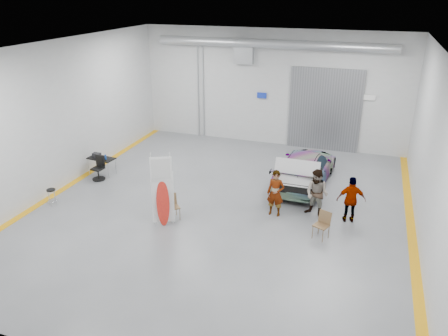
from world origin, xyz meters
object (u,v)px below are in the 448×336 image
(person_b, at_px, (317,194))
(work_table, at_px, (100,158))
(surfboard_display, at_px, (160,196))
(shop_stool, at_px, (52,197))
(person_c, at_px, (351,200))
(sedan_car, at_px, (305,167))
(folding_chair_near, at_px, (173,212))
(office_chair, at_px, (99,169))
(folding_chair_far, at_px, (321,230))
(person_a, at_px, (276,193))

(person_b, xyz_separation_m, work_table, (-9.76, 0.85, -0.14))
(surfboard_display, bearing_deg, work_table, 120.77)
(surfboard_display, height_order, shop_stool, surfboard_display)
(person_b, height_order, person_c, person_b)
(sedan_car, relative_size, surfboard_display, 1.83)
(folding_chair_near, relative_size, office_chair, 0.87)
(sedan_car, height_order, work_table, sedan_car)
(person_b, distance_m, person_c, 1.21)
(surfboard_display, distance_m, work_table, 5.68)
(work_table, bearing_deg, office_chair, -64.52)
(folding_chair_far, distance_m, work_table, 10.43)
(folding_chair_near, relative_size, shop_stool, 1.35)
(sedan_car, height_order, person_b, person_b)
(folding_chair_near, bearing_deg, shop_stool, 141.93)
(person_a, distance_m, shop_stool, 8.60)
(folding_chair_far, bearing_deg, person_c, 84.64)
(sedan_car, xyz_separation_m, person_b, (0.87, -2.80, 0.19))
(person_c, bearing_deg, folding_chair_far, 48.83)
(person_b, distance_m, folding_chair_near, 5.28)
(person_c, height_order, office_chair, person_c)
(person_a, height_order, folding_chair_near, person_a)
(person_a, xyz_separation_m, person_c, (2.66, 0.39, -0.02))
(folding_chair_near, bearing_deg, sedan_car, 4.80)
(person_a, bearing_deg, surfboard_display, -148.56)
(person_b, distance_m, office_chair, 9.51)
(person_a, relative_size, folding_chair_far, 1.85)
(folding_chair_far, height_order, shop_stool, folding_chair_far)
(shop_stool, bearing_deg, person_b, 14.10)
(folding_chair_near, relative_size, folding_chair_far, 0.97)
(folding_chair_far, bearing_deg, office_chair, -166.96)
(person_c, relative_size, surfboard_display, 0.63)
(sedan_car, bearing_deg, office_chair, 20.09)
(sedan_car, bearing_deg, person_b, 111.14)
(sedan_car, bearing_deg, shop_stool, 34.44)
(person_a, height_order, folding_chair_far, person_a)
(shop_stool, relative_size, office_chair, 0.65)
(person_a, distance_m, folding_chair_near, 3.81)
(work_table, xyz_separation_m, office_chair, (0.26, -0.55, -0.31))
(sedan_car, height_order, person_a, person_a)
(person_c, distance_m, office_chair, 10.72)
(surfboard_display, bearing_deg, person_c, -3.36)
(person_b, distance_m, work_table, 9.80)
(surfboard_display, distance_m, shop_stool, 4.72)
(person_a, relative_size, person_b, 0.97)
(sedan_car, height_order, shop_stool, sedan_car)
(person_c, height_order, folding_chair_near, person_c)
(surfboard_display, distance_m, folding_chair_near, 1.00)
(surfboard_display, xyz_separation_m, work_table, (-4.64, 3.26, -0.34))
(folding_chair_far, distance_m, shop_stool, 10.21)
(sedan_car, xyz_separation_m, folding_chair_near, (-4.02, -4.70, -0.44))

